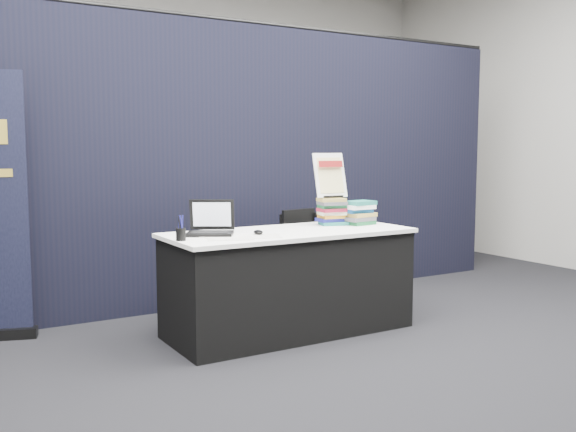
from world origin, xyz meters
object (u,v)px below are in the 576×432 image
Objects in this scene: display_table at (289,281)px; info_sign at (330,176)px; book_stack_tall at (332,211)px; stacking_chair at (307,253)px; laptop at (207,226)px; book_stack_short at (359,213)px.

info_sign is at bearing 19.61° from display_table.
info_sign is at bearing 90.00° from book_stack_tall.
stacking_chair is at bearing 86.18° from info_sign.
display_table is at bearing -156.09° from info_sign.
stacking_chair is (0.06, 0.45, -0.40)m from book_stack_tall.
info_sign reaches higher than display_table.
laptop is 1.07m from book_stack_tall.
book_stack_tall is at bearing -107.86° from stacking_chair.
display_table is 2.19× the size of stacking_chair.
book_stack_short is at bearing -26.24° from info_sign.
book_stack_short reaches higher than display_table.
laptop reaches higher than display_table.
book_stack_tall is (0.47, 0.14, 0.48)m from display_table.
laptop is at bearing -167.21° from stacking_chair.
display_table is 7.96× the size of book_stack_short.
info_sign reaches higher than book_stack_short.
display_table is at bearing -175.52° from book_stack_short.
stacking_chair is at bearing 47.85° from display_table.
stacking_chair is (0.53, 0.59, 0.08)m from display_table.
display_table is 4.99× the size of info_sign.
info_sign is (0.47, 0.17, 0.76)m from display_table.
info_sign reaches higher than laptop.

